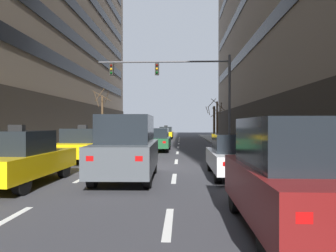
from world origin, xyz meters
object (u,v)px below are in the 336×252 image
Objects in this scene: taxi_driving_1 at (84,145)px; traffic_signal_0 at (184,82)px; car_driving_0 at (127,148)px; car_parked_1 at (234,156)px; taxi_driving_4 at (109,140)px; street_tree_1 at (102,116)px; street_tree_2 at (214,121)px; taxi_driving_6 at (133,135)px; car_driving_2 at (157,140)px; taxi_driving_5 at (166,133)px; car_parked_0 at (292,176)px; taxi_driving_3 at (19,158)px; street_tree_0 at (217,118)px; pedestrian_0 at (274,145)px.

traffic_signal_0 is at bearing 49.00° from taxi_driving_1.
traffic_signal_0 reaches higher than taxi_driving_1.
car_parked_1 is at bearing 11.00° from car_driving_0.
street_tree_1 is (-3.12, 10.11, 2.02)m from taxi_driving_4.
car_driving_0 is 1.01× the size of street_tree_2.
car_driving_0 is 21.67m from taxi_driving_6.
taxi_driving_6 is 1.00× the size of car_parked_1.
car_driving_0 reaches higher than taxi_driving_6.
taxi_driving_1 reaches higher than car_driving_2.
taxi_driving_4 is 19.74m from taxi_driving_5.
taxi_driving_1 is at bearing 121.42° from car_driving_0.
car_parked_0 is 0.91× the size of street_tree_2.
taxi_driving_3 is at bearing -104.98° from car_driving_2.
car_driving_0 is 11.58m from car_driving_2.
car_parked_1 is (7.05, -4.48, -0.07)m from taxi_driving_1.
car_driving_2 is at bearing 102.43° from car_parked_0.
taxi_driving_4 is (-3.31, -0.70, -0.02)m from car_driving_2.
car_driving_0 reaches higher than taxi_driving_4.
taxi_driving_5 is at bearing 96.59° from traffic_signal_0.
taxi_driving_4 is (0.05, 5.64, -0.05)m from taxi_driving_1.
street_tree_1 is (-10.12, 20.23, 2.05)m from car_parked_1.
taxi_driving_3 is 7.33m from car_parked_1.
car_driving_2 is 20.15m from street_tree_2.
traffic_signal_0 reaches higher than street_tree_2.
taxi_driving_4 is 1.04× the size of taxi_driving_6.
car_parked_1 is 26.73m from street_tree_0.
taxi_driving_4 is at bearing -175.26° from traffic_signal_0.
taxi_driving_6 is 12.14m from traffic_signal_0.
taxi_driving_1 is at bearing -90.24° from taxi_driving_6.
taxi_driving_3 is at bearing -161.44° from pedestrian_0.
taxi_driving_1 is 1.06× the size of taxi_driving_4.
taxi_driving_4 reaches higher than car_parked_1.
taxi_driving_6 is 21.83m from car_parked_1.
taxi_driving_5 is at bearing 83.03° from taxi_driving_1.
traffic_signal_0 reaches higher than car_parked_0.
car_driving_2 is 17.16m from car_parked_0.
street_tree_2 reaches higher than car_driving_0.
taxi_driving_1 is 7.17m from car_driving_2.
car_driving_0 is at bearing -101.54° from street_tree_2.
pedestrian_0 is (5.63, 1.86, -0.01)m from car_driving_0.
taxi_driving_1 is 1.00× the size of street_tree_2.
taxi_driving_5 is at bearing 154.28° from street_tree_0.
street_tree_0 reaches higher than taxi_driving_1.
taxi_driving_5 is 0.86× the size of street_tree_0.
car_parked_1 is (0.00, 5.93, -0.24)m from car_parked_0.
car_parked_1 is (3.69, -10.82, -0.04)m from car_driving_2.
pedestrian_0 is (8.83, -3.37, 0.26)m from taxi_driving_1.
street_tree_0 is 3.03× the size of pedestrian_0.
taxi_driving_5 is at bearing 90.23° from car_driving_0.
taxi_driving_6 is at bearing -108.59° from taxi_driving_5.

